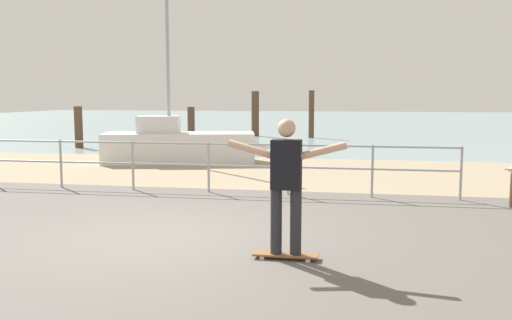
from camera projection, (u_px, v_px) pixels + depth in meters
The scene contains 11 objects.
ground_plane at pixel (143, 258), 6.88m from camera, with size 24.00×10.00×0.04m, color #605B56.
beach_strip at pixel (257, 171), 14.69m from camera, with size 24.00×6.00×0.04m, color tan.
sea_surface at pixel (322, 121), 42.05m from camera, with size 72.00×50.00×0.04m, color #849EA3.
railing_fence at pixel (170, 159), 11.51m from camera, with size 11.59×0.05×1.05m.
sailboat at pixel (185, 145), 16.40m from camera, with size 5.07×2.34×5.46m.
skateboard at pixel (286, 255), 6.78m from camera, with size 0.80×0.21×0.08m.
skateboarder at pixel (286, 178), 6.67m from camera, with size 1.45×0.22×1.65m.
groyne_post_0 at pixel (79, 127), 21.02m from camera, with size 0.31×0.31×1.58m, color #513826.
groyne_post_1 at pixel (191, 122), 25.89m from camera, with size 0.34×0.34×1.46m, color #513826.
groyne_post_2 at pixel (255, 114), 26.86m from camera, with size 0.37×0.37×2.19m, color #513826.
groyne_post_3 at pixel (311, 114), 25.81m from camera, with size 0.26×0.26×2.22m, color #513826.
Camera 1 is at (2.57, -7.33, 2.02)m, focal length 38.89 mm.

